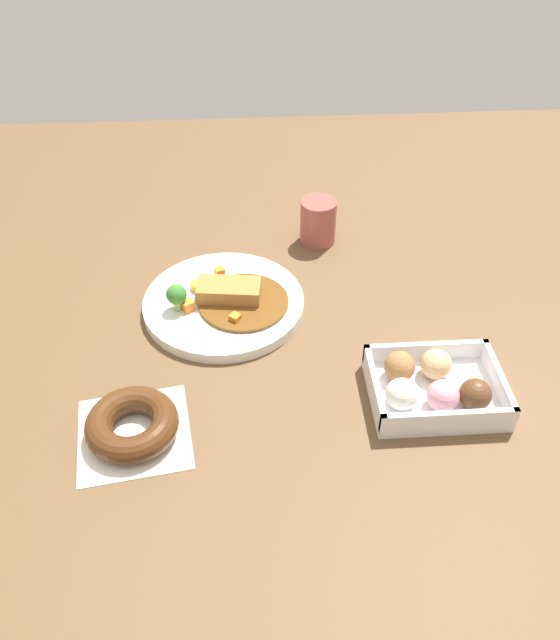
{
  "coord_description": "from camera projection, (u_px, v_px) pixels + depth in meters",
  "views": [
    {
      "loc": [
        -0.07,
        -0.72,
        0.66
      ],
      "look_at": [
        -0.02,
        0.0,
        0.03
      ],
      "focal_mm": 35.68,
      "sensor_mm": 36.0,
      "label": 1
    }
  ],
  "objects": [
    {
      "name": "donut_box",
      "position": [
        433.0,
        387.0,
        0.86
      ],
      "size": [
        0.18,
        0.14,
        0.06
      ],
      "color": "white",
      "rests_on": "ground_plane"
    },
    {
      "name": "curry_plate",
      "position": [
        224.0,
        302.0,
        1.02
      ],
      "size": [
        0.26,
        0.26,
        0.06
      ],
      "color": "white",
      "rests_on": "ground_plane"
    },
    {
      "name": "ground_plane",
      "position": [
        296.0,
        334.0,
        0.98
      ],
      "size": [
        1.6,
        1.6,
        0.0
      ],
      "primitive_type": "plane",
      "color": "brown"
    },
    {
      "name": "chocolate_ring_donut",
      "position": [
        132.0,
        425.0,
        0.82
      ],
      "size": [
        0.16,
        0.16,
        0.04
      ],
      "color": "white",
      "rests_on": "ground_plane"
    },
    {
      "name": "coffee_mug",
      "position": [
        318.0,
        222.0,
        1.14
      ],
      "size": [
        0.06,
        0.06,
        0.08
      ],
      "primitive_type": "cylinder",
      "color": "#9E4C42",
      "rests_on": "ground_plane"
    }
  ]
}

